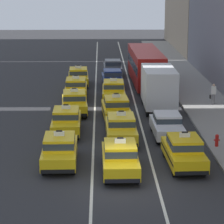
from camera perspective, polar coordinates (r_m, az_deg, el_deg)
name	(u,v)px	position (r m, az deg, el deg)	size (l,w,h in m)	color
ground_plane	(125,186)	(27.04, 1.33, -7.62)	(160.00, 160.00, 0.00)	#2B2B2D
lane_stripe_left_center	(95,98)	(46.21, -1.74, 1.50)	(0.14, 80.00, 0.01)	silver
lane_stripe_center_right	(133,97)	(46.29, 2.22, 1.52)	(0.14, 80.00, 0.01)	silver
sidewalk_curb	(211,110)	(42.16, 10.25, 0.17)	(4.00, 90.00, 0.15)	gray
taxi_left_nearest	(60,149)	(29.74, -5.43, -3.86)	(1.90, 4.59, 1.96)	black
taxi_left_second	(66,120)	(35.60, -4.75, -0.86)	(1.89, 4.59, 1.96)	black
taxi_left_third	(74,102)	(40.77, -3.92, 1.05)	(2.08, 4.66, 1.96)	black
taxi_left_fourth	(76,88)	(45.95, -3.74, 2.52)	(1.87, 4.58, 1.96)	black
taxi_left_fifth	(78,76)	(51.16, -3.50, 3.70)	(1.99, 4.63, 1.96)	black
taxi_center_nearest	(120,157)	(28.37, 0.84, -4.68)	(1.88, 4.58, 1.96)	black
taxi_center_second	(121,127)	(33.82, 0.94, -1.60)	(1.89, 4.59, 1.96)	black
taxi_center_third	(116,108)	(38.79, 0.42, 0.42)	(2.06, 4.65, 1.96)	black
taxi_center_fourth	(114,90)	(44.86, 0.16, 2.27)	(1.87, 4.58, 1.96)	black
sedan_center_fifth	(112,78)	(50.59, 0.03, 3.57)	(1.94, 4.37, 1.58)	black
sedan_center_sixth	(113,67)	(56.62, 0.07, 4.68)	(1.86, 4.34, 1.58)	black
taxi_right_nearest	(184,151)	(29.62, 7.45, -3.99)	(1.97, 4.62, 1.96)	black
sedan_right_second	(167,124)	(34.79, 5.70, -1.28)	(1.86, 4.34, 1.58)	black
box_truck_right_third	(158,86)	(42.07, 4.75, 2.69)	(2.31, 6.97, 3.27)	black
bus_right_fourth	(146,65)	(51.68, 3.50, 4.86)	(2.78, 11.26, 3.22)	black
pedestrian_by_storefront	(213,94)	(43.63, 10.43, 1.83)	(0.47, 0.24, 1.64)	slate
fire_hydrant	(217,140)	(33.03, 10.79, -2.83)	(0.36, 0.22, 0.73)	red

